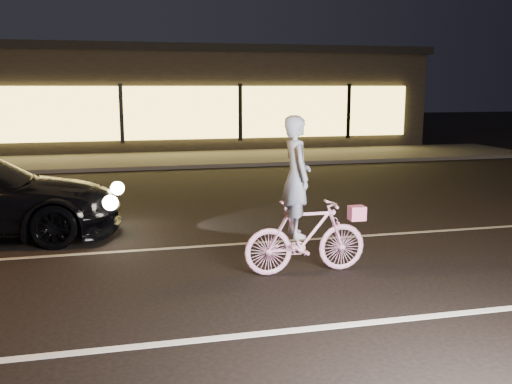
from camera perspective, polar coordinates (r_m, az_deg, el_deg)
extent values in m
plane|color=black|center=(7.48, -11.98, -10.02)|extent=(90.00, 90.00, 0.00)
cube|color=silver|center=(6.10, -11.54, -14.88)|extent=(60.00, 0.12, 0.01)
cube|color=gray|center=(9.38, -12.35, -5.77)|extent=(60.00, 0.10, 0.01)
cube|color=#383533|center=(20.18, -13.10, 3.04)|extent=(30.00, 4.00, 0.12)
cube|color=black|center=(26.02, -13.42, 8.94)|extent=(25.00, 8.00, 4.00)
cube|color=black|center=(26.06, -13.62, 13.45)|extent=(25.40, 8.40, 0.30)
cube|color=#E6C450|center=(21.94, -13.32, 7.65)|extent=(23.00, 0.15, 2.00)
cube|color=black|center=(21.86, -13.32, 7.64)|extent=(0.15, 0.08, 2.20)
cube|color=black|center=(22.34, -1.59, 7.97)|extent=(0.15, 0.08, 2.20)
cube|color=black|center=(23.68, 9.23, 7.99)|extent=(0.15, 0.08, 2.20)
imported|color=#E14595|center=(8.01, 5.00, -4.47)|extent=(1.76, 0.50, 1.06)
imported|color=silver|center=(7.79, 4.05, 1.56)|extent=(0.40, 0.61, 1.66)
cube|color=#F14E8D|center=(8.21, 10.05, -2.09)|extent=(0.22, 0.18, 0.20)
sphere|color=#FFF2BF|center=(11.11, -13.68, 0.38)|extent=(0.25, 0.25, 0.25)
sphere|color=#FFF2BF|center=(9.75, -14.35, -1.05)|extent=(0.25, 0.25, 0.25)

